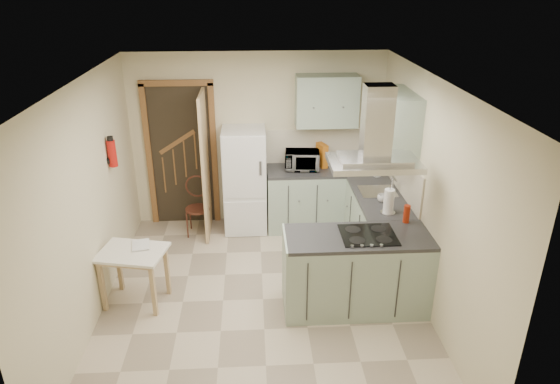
{
  "coord_description": "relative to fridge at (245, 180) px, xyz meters",
  "views": [
    {
      "loc": [
        -0.08,
        -4.78,
        3.45
      ],
      "look_at": [
        0.22,
        0.45,
        1.15
      ],
      "focal_mm": 32.0,
      "sensor_mm": 36.0,
      "label": 1
    }
  ],
  "objects": [
    {
      "name": "hob",
      "position": [
        1.32,
        -1.98,
        0.16
      ],
      "size": [
        0.58,
        0.5,
        0.01
      ],
      "primitive_type": "cube",
      "color": "black",
      "rests_on": "peninsula"
    },
    {
      "name": "microwave",
      "position": [
        0.81,
        0.02,
        0.28
      ],
      "size": [
        0.5,
        0.36,
        0.26
      ],
      "primitive_type": "imported",
      "rotation": [
        0.0,
        0.0,
        -0.09
      ],
      "color": "black",
      "rests_on": "counter_back"
    },
    {
      "name": "floor",
      "position": [
        0.2,
        -1.8,
        -0.75
      ],
      "size": [
        4.2,
        4.2,
        0.0
      ],
      "primitive_type": "plane",
      "color": "#C1B096",
      "rests_on": "ground"
    },
    {
      "name": "left_wall",
      "position": [
        -1.6,
        -1.8,
        0.5
      ],
      "size": [
        0.0,
        4.2,
        4.2
      ],
      "primitive_type": "plane",
      "rotation": [
        1.57,
        0.0,
        1.57
      ],
      "color": "beige",
      "rests_on": "floor"
    },
    {
      "name": "paper_towel",
      "position": [
        1.67,
        -1.45,
        0.3
      ],
      "size": [
        0.15,
        0.15,
        0.3
      ],
      "primitive_type": "cylinder",
      "rotation": [
        0.0,
        0.0,
        0.26
      ],
      "color": "white",
      "rests_on": "counter_right"
    },
    {
      "name": "doorway",
      "position": [
        -0.9,
        0.27,
        0.3
      ],
      "size": [
        1.1,
        0.12,
        2.1
      ],
      "primitive_type": "cube",
      "color": "brown",
      "rests_on": "floor"
    },
    {
      "name": "drop_leaf_table",
      "position": [
        -1.23,
        -1.76,
        -0.42
      ],
      "size": [
        0.8,
        0.67,
        0.66
      ],
      "primitive_type": "cube",
      "rotation": [
        0.0,
        0.0,
        -0.21
      ],
      "color": "tan",
      "rests_on": "floor"
    },
    {
      "name": "back_wall",
      "position": [
        0.2,
        0.3,
        0.5
      ],
      "size": [
        3.6,
        0.0,
        3.6
      ],
      "primitive_type": "plane",
      "rotation": [
        1.57,
        0.0,
        0.0
      ],
      "color": "beige",
      "rests_on": "floor"
    },
    {
      "name": "cup",
      "position": [
        1.68,
        -1.14,
        0.2
      ],
      "size": [
        0.13,
        0.13,
        0.09
      ],
      "primitive_type": "imported",
      "rotation": [
        0.0,
        0.0,
        -0.1
      ],
      "color": "silver",
      "rests_on": "counter_right"
    },
    {
      "name": "ceiling",
      "position": [
        0.2,
        -1.8,
        1.75
      ],
      "size": [
        4.2,
        4.2,
        0.0
      ],
      "primitive_type": "plane",
      "rotation": [
        3.14,
        0.0,
        0.0
      ],
      "color": "silver",
      "rests_on": "back_wall"
    },
    {
      "name": "red_bottle",
      "position": [
        1.81,
        -1.7,
        0.25
      ],
      "size": [
        0.09,
        0.09,
        0.21
      ],
      "primitive_type": "cylinder",
      "rotation": [
        0.0,
        0.0,
        -0.21
      ],
      "color": "#9D250D",
      "rests_on": "peninsula"
    },
    {
      "name": "sink",
      "position": [
        1.7,
        -0.85,
        0.16
      ],
      "size": [
        0.45,
        0.4,
        0.01
      ],
      "primitive_type": "cube",
      "color": "silver",
      "rests_on": "counter_right"
    },
    {
      "name": "peninsula",
      "position": [
        1.22,
        -1.98,
        -0.3
      ],
      "size": [
        1.55,
        0.65,
        0.9
      ],
      "primitive_type": "cube",
      "color": "#9EB2A0",
      "rests_on": "floor"
    },
    {
      "name": "kettle",
      "position": [
        1.15,
        0.12,
        0.26
      ],
      "size": [
        0.17,
        0.17,
        0.23
      ],
      "primitive_type": "cylinder",
      "rotation": [
        0.0,
        0.0,
        0.1
      ],
      "color": "white",
      "rests_on": "counter_back"
    },
    {
      "name": "wall_cabinet_right",
      "position": [
        1.82,
        -0.95,
        1.1
      ],
      "size": [
        0.35,
        0.9,
        0.7
      ],
      "primitive_type": "cube",
      "color": "#9EB2A0",
      "rests_on": "right_wall"
    },
    {
      "name": "cereal_box",
      "position": [
        1.11,
        0.11,
        0.32
      ],
      "size": [
        0.16,
        0.24,
        0.34
      ],
      "primitive_type": "cube",
      "rotation": [
        0.0,
        0.0,
        0.34
      ],
      "color": "#C56817",
      "rests_on": "counter_back"
    },
    {
      "name": "fire_extinguisher",
      "position": [
        -1.54,
        -0.9,
        0.75
      ],
      "size": [
        0.1,
        0.1,
        0.32
      ],
      "primitive_type": "cylinder",
      "color": "#B2140F",
      "rests_on": "left_wall"
    },
    {
      "name": "extractor_hood",
      "position": [
        1.32,
        -1.98,
        0.97
      ],
      "size": [
        0.9,
        0.55,
        0.1
      ],
      "primitive_type": "cube",
      "color": "silver",
      "rests_on": "ceiling"
    },
    {
      "name": "counter_back",
      "position": [
        0.86,
        0.0,
        -0.3
      ],
      "size": [
        1.08,
        0.6,
        0.9
      ],
      "primitive_type": "cube",
      "color": "#9EB2A0",
      "rests_on": "floor"
    },
    {
      "name": "splashback",
      "position": [
        1.16,
        0.29,
        0.4
      ],
      "size": [
        1.68,
        0.02,
        0.5
      ],
      "primitive_type": "cube",
      "color": "beige",
      "rests_on": "counter_back"
    },
    {
      "name": "counter_right",
      "position": [
        1.7,
        -0.68,
        -0.3
      ],
      "size": [
        0.6,
        1.95,
        0.9
      ],
      "primitive_type": "cube",
      "color": "#9EB2A0",
      "rests_on": "floor"
    },
    {
      "name": "wall_cabinet_back",
      "position": [
        1.15,
        0.12,
        1.1
      ],
      "size": [
        0.85,
        0.35,
        0.7
      ],
      "primitive_type": "cube",
      "color": "#9EB2A0",
      "rests_on": "back_wall"
    },
    {
      "name": "bentwood_chair",
      "position": [
        -0.68,
        -0.15,
        -0.36
      ],
      "size": [
        0.36,
        0.36,
        0.77
      ],
      "primitive_type": "cube",
      "rotation": [
        0.0,
        0.0,
        -0.05
      ],
      "color": "#493218",
      "rests_on": "floor"
    },
    {
      "name": "soap_bottle",
      "position": [
        1.81,
        -0.33,
        0.23
      ],
      "size": [
        0.1,
        0.1,
        0.17
      ],
      "primitive_type": "imported",
      "rotation": [
        0.0,
        0.0,
        0.4
      ],
      "color": "#A6A4B0",
      "rests_on": "counter_right"
    },
    {
      "name": "right_wall",
      "position": [
        2.0,
        -1.8,
        0.5
      ],
      "size": [
        0.0,
        4.2,
        4.2
      ],
      "primitive_type": "plane",
      "rotation": [
        1.57,
        0.0,
        -1.57
      ],
      "color": "beige",
      "rests_on": "floor"
    },
    {
      "name": "book",
      "position": [
        -1.24,
        -1.67,
        -0.03
      ],
      "size": [
        0.23,
        0.29,
        0.11
      ],
      "primitive_type": "imported",
      "rotation": [
        0.0,
        0.0,
        0.19
      ],
      "color": "brown",
      "rests_on": "drop_leaf_table"
    },
    {
      "name": "fridge",
      "position": [
        0.0,
        0.0,
        0.0
      ],
      "size": [
        0.6,
        0.6,
        1.5
      ],
      "primitive_type": "cube",
      "color": "white",
      "rests_on": "floor"
    }
  ]
}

